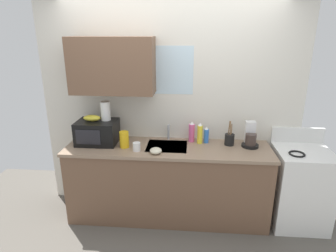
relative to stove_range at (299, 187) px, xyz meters
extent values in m
cube|color=silver|center=(-1.51, 0.35, 0.79)|extent=(3.10, 0.10, 2.50)
cube|color=brown|center=(-2.14, 0.14, 1.33)|extent=(0.94, 0.32, 0.62)
cube|color=silver|center=(-1.53, 0.31, 1.27)|extent=(0.56, 0.02, 0.55)
cube|color=brown|center=(-1.51, 0.00, -0.03)|extent=(2.30, 0.60, 0.86)
cube|color=#8C725B|center=(-1.51, 0.00, 0.42)|extent=(2.33, 0.63, 0.03)
cube|color=#9EA0A5|center=(-1.53, 0.02, 0.37)|extent=(0.46, 0.38, 0.14)
cylinder|color=#B2B5BA|center=(-1.53, 0.24, 0.54)|extent=(0.03, 0.03, 0.19)
cube|color=white|center=(0.00, 0.00, -0.01)|extent=(0.60, 0.60, 0.90)
torus|color=black|center=(-0.12, -0.10, 0.45)|extent=(0.17, 0.17, 0.02)
cube|color=white|center=(0.00, 0.28, 0.53)|extent=(0.60, 0.04, 0.18)
cube|color=black|center=(-2.34, 0.05, 0.58)|extent=(0.46, 0.34, 0.27)
cube|color=black|center=(-2.39, -0.13, 0.58)|extent=(0.28, 0.01, 0.17)
ellipsoid|color=gold|center=(-2.39, 0.05, 0.75)|extent=(0.20, 0.11, 0.07)
cylinder|color=white|center=(-2.24, 0.10, 0.82)|extent=(0.11, 0.11, 0.22)
cylinder|color=black|center=(-0.58, 0.08, 0.46)|extent=(0.19, 0.19, 0.03)
cylinder|color=#3F332D|center=(-0.58, 0.07, 0.54)|extent=(0.12, 0.12, 0.13)
cube|color=silver|center=(-0.58, 0.15, 0.59)|extent=(0.11, 0.09, 0.26)
cylinder|color=#E55999|center=(-1.25, 0.19, 0.55)|extent=(0.07, 0.07, 0.21)
cone|color=white|center=(-1.25, 0.19, 0.67)|extent=(0.05, 0.05, 0.04)
cylinder|color=yellow|center=(-1.15, 0.14, 0.55)|extent=(0.06, 0.06, 0.22)
cone|color=white|center=(-1.15, 0.14, 0.68)|extent=(0.05, 0.05, 0.04)
cylinder|color=blue|center=(-1.07, 0.17, 0.52)|extent=(0.06, 0.06, 0.16)
cone|color=white|center=(-1.07, 0.17, 0.62)|extent=(0.04, 0.04, 0.04)
cylinder|color=gold|center=(-2.00, -0.05, 0.53)|extent=(0.10, 0.10, 0.19)
cylinder|color=white|center=(-1.85, -0.14, 0.49)|extent=(0.08, 0.08, 0.09)
cylinder|color=black|center=(-0.81, 0.12, 0.51)|extent=(0.11, 0.11, 0.13)
cylinder|color=olive|center=(-0.82, 0.12, 0.61)|extent=(0.02, 0.03, 0.25)
cylinder|color=olive|center=(-0.79, 0.13, 0.59)|extent=(0.01, 0.02, 0.21)
cylinder|color=olive|center=(-0.81, 0.10, 0.61)|extent=(0.02, 0.02, 0.25)
ellipsoid|color=beige|center=(-1.63, -0.20, 0.47)|extent=(0.13, 0.13, 0.06)
camera|label=1|loc=(-1.26, -3.01, 1.69)|focal=30.54mm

